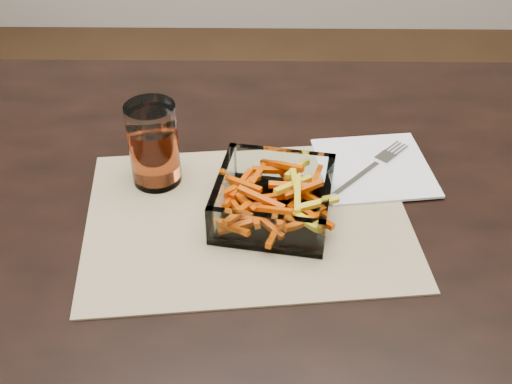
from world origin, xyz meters
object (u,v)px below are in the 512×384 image
at_px(glass_bowl, 274,201).
at_px(fork, 373,166).
at_px(tumbler, 154,147).
at_px(dining_table, 350,251).

bearing_deg(glass_bowl, fork, 35.29).
relative_size(tumbler, fork, 0.90).
bearing_deg(glass_bowl, dining_table, 9.69).
xyz_separation_m(glass_bowl, fork, (0.15, 0.11, -0.02)).
relative_size(dining_table, glass_bowl, 8.93).
bearing_deg(tumbler, fork, 5.21).
height_order(dining_table, tumbler, tumbler).
bearing_deg(fork, tumbler, -132.33).
height_order(dining_table, glass_bowl, glass_bowl).
bearing_deg(glass_bowl, tumbler, 155.42).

